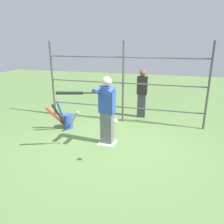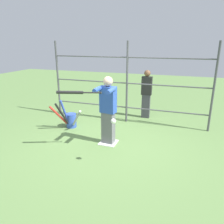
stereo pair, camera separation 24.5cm
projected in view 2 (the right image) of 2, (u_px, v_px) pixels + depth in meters
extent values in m
plane|color=#608447|center=(108.00, 143.00, 5.29)|extent=(24.00, 24.00, 0.00)
cube|color=white|center=(108.00, 142.00, 5.29)|extent=(0.40, 0.40, 0.02)
cylinder|color=#4C4C51|center=(214.00, 89.00, 5.64)|extent=(0.06, 0.06, 2.37)
cylinder|color=#4C4C51|center=(127.00, 83.00, 6.37)|extent=(0.06, 0.06, 2.37)
cylinder|color=#4C4C51|center=(58.00, 79.00, 7.10)|extent=(0.06, 0.06, 2.37)
cylinder|color=#4C4C51|center=(126.00, 107.00, 6.60)|extent=(4.66, 0.04, 0.04)
cylinder|color=#4C4C51|center=(127.00, 83.00, 6.37)|extent=(4.66, 0.04, 0.04)
cylinder|color=#4C4C51|center=(128.00, 57.00, 6.14)|extent=(4.66, 0.04, 0.04)
cube|color=slate|center=(108.00, 128.00, 5.18)|extent=(0.31, 0.22, 0.78)
cube|color=#2D51B7|center=(108.00, 100.00, 4.96)|extent=(0.38, 0.25, 0.61)
sphere|color=beige|center=(108.00, 81.00, 4.84)|extent=(0.22, 0.22, 0.22)
cylinder|color=#2D51B7|center=(111.00, 90.00, 4.62)|extent=(0.09, 0.43, 0.09)
cylinder|color=#2D51B7|center=(98.00, 89.00, 4.76)|extent=(0.09, 0.43, 0.09)
sphere|color=black|center=(101.00, 93.00, 4.50)|extent=(0.05, 0.05, 0.05)
cylinder|color=black|center=(92.00, 93.00, 4.49)|extent=(0.35, 0.16, 0.04)
cylinder|color=black|center=(70.00, 92.00, 4.46)|extent=(0.53, 0.27, 0.08)
sphere|color=white|center=(113.00, 121.00, 3.98)|extent=(0.10, 0.10, 0.10)
cylinder|color=#3351B2|center=(71.00, 121.00, 6.23)|extent=(0.28, 0.28, 0.39)
torus|color=#3351B2|center=(71.00, 114.00, 6.17)|extent=(0.29, 0.29, 0.01)
cylinder|color=#B2B2B7|center=(76.00, 119.00, 5.95)|extent=(0.49, 0.36, 0.62)
cylinder|color=black|center=(63.00, 116.00, 5.95)|extent=(0.22, 0.49, 0.79)
cylinder|color=red|center=(60.00, 116.00, 6.09)|extent=(0.48, 0.37, 0.66)
cylinder|color=#334CB2|center=(65.00, 114.00, 6.04)|extent=(0.20, 0.29, 0.82)
cube|color=#3F3F47|center=(146.00, 106.00, 6.97)|extent=(0.25, 0.16, 0.76)
cube|color=black|center=(147.00, 86.00, 6.77)|extent=(0.31, 0.17, 0.57)
sphere|color=brown|center=(147.00, 73.00, 6.65)|extent=(0.20, 0.20, 0.20)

